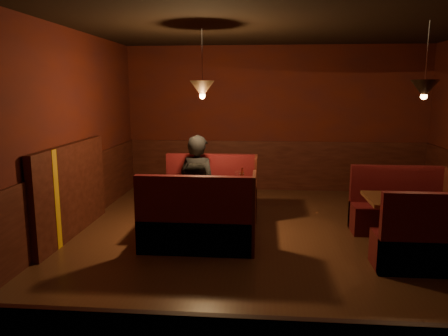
# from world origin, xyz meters

# --- Properties ---
(room) EXTENTS (6.02, 7.02, 2.92)m
(room) POSITION_xyz_m (-0.28, 0.05, 1.05)
(room) COLOR #492718
(room) RESTS_ON ground
(main_table) EXTENTS (1.35, 0.82, 0.94)m
(main_table) POSITION_xyz_m (-1.08, 0.67, 0.56)
(main_table) COLOR brown
(main_table) RESTS_ON ground
(main_bench_far) EXTENTS (1.48, 0.53, 1.01)m
(main_bench_far) POSITION_xyz_m (-1.06, 1.43, 0.32)
(main_bench_far) COLOR #3F0C09
(main_bench_far) RESTS_ON ground
(main_bench_near) EXTENTS (1.48, 0.53, 1.01)m
(main_bench_near) POSITION_xyz_m (-1.06, -0.10, 0.32)
(main_bench_near) COLOR #3F0C09
(main_bench_near) RESTS_ON ground
(second_table) EXTENTS (1.21, 0.77, 0.68)m
(second_table) POSITION_xyz_m (1.70, 0.22, 0.50)
(second_table) COLOR brown
(second_table) RESTS_ON ground
(second_bench_far) EXTENTS (1.33, 0.50, 0.95)m
(second_bench_far) POSITION_xyz_m (1.72, 0.94, 0.30)
(second_bench_far) COLOR #3F0C09
(second_bench_far) RESTS_ON ground
(second_bench_near) EXTENTS (1.33, 0.50, 0.95)m
(second_bench_near) POSITION_xyz_m (1.72, -0.51, 0.30)
(second_bench_near) COLOR #3F0C09
(second_bench_near) RESTS_ON ground
(diner_a) EXTENTS (0.73, 0.61, 1.71)m
(diner_a) POSITION_xyz_m (-1.25, 1.22, 0.85)
(diner_a) COLOR black
(diner_a) RESTS_ON ground
(diner_b) EXTENTS (0.77, 0.63, 1.46)m
(diner_b) POSITION_xyz_m (-1.07, 0.04, 0.73)
(diner_b) COLOR black
(diner_b) RESTS_ON ground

